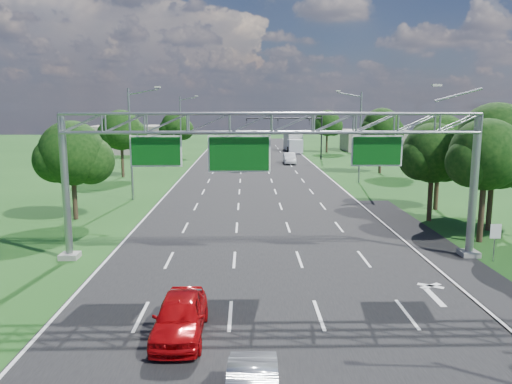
{
  "coord_description": "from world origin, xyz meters",
  "views": [
    {
      "loc": [
        -1.15,
        -15.04,
        8.34
      ],
      "look_at": [
        -0.55,
        14.17,
        3.36
      ],
      "focal_mm": 35.0,
      "sensor_mm": 36.0,
      "label": 1
    }
  ],
  "objects_px": {
    "regulatory_sign": "(495,235)",
    "box_truck": "(293,142)",
    "traffic_signal": "(300,127)",
    "sign_gantry": "(273,134)",
    "red_coupe": "(180,316)"
  },
  "relations": [
    {
      "from": "traffic_signal",
      "to": "regulatory_sign",
      "type": "bearing_deg",
      "value": -84.8
    },
    {
      "from": "sign_gantry",
      "to": "red_coupe",
      "type": "relative_size",
      "value": 5.16
    },
    {
      "from": "sign_gantry",
      "to": "box_truck",
      "type": "bearing_deg",
      "value": 83.65
    },
    {
      "from": "regulatory_sign",
      "to": "red_coupe",
      "type": "distance_m",
      "value": 18.21
    },
    {
      "from": "box_truck",
      "to": "sign_gantry",
      "type": "bearing_deg",
      "value": -100.77
    },
    {
      "from": "red_coupe",
      "to": "sign_gantry",
      "type": "bearing_deg",
      "value": 68.08
    },
    {
      "from": "regulatory_sign",
      "to": "sign_gantry",
      "type": "bearing_deg",
      "value": 175.17
    },
    {
      "from": "traffic_signal",
      "to": "box_truck",
      "type": "distance_m",
      "value": 16.32
    },
    {
      "from": "regulatory_sign",
      "to": "red_coupe",
      "type": "bearing_deg",
      "value": -151.45
    },
    {
      "from": "sign_gantry",
      "to": "regulatory_sign",
      "type": "distance_m",
      "value": 13.25
    },
    {
      "from": "sign_gantry",
      "to": "regulatory_sign",
      "type": "xyz_separation_m",
      "value": [
        12.07,
        -1.02,
        -5.38
      ]
    },
    {
      "from": "red_coupe",
      "to": "box_truck",
      "type": "xyz_separation_m",
      "value": [
        11.58,
        78.66,
        0.92
      ]
    },
    {
      "from": "regulatory_sign",
      "to": "box_truck",
      "type": "xyz_separation_m",
      "value": [
        -4.4,
        69.96,
        0.18
      ]
    },
    {
      "from": "sign_gantry",
      "to": "regulatory_sign",
      "type": "height_order",
      "value": "sign_gantry"
    },
    {
      "from": "sign_gantry",
      "to": "regulatory_sign",
      "type": "bearing_deg",
      "value": -4.83
    }
  ]
}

